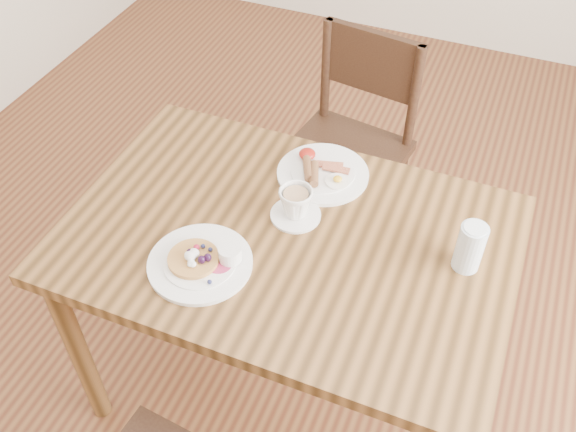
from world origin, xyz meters
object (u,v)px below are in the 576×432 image
(chair_far, at_px, (350,140))
(breakfast_plate, at_px, (321,172))
(pancake_plate, at_px, (202,261))
(water_glass, at_px, (470,247))
(teacup_saucer, at_px, (296,204))
(dining_table, at_px, (288,259))

(chair_far, xyz_separation_m, breakfast_plate, (0.06, -0.50, 0.27))
(pancake_plate, height_order, water_glass, water_glass)
(chair_far, distance_m, teacup_saucer, 0.75)
(pancake_plate, relative_size, breakfast_plate, 1.00)
(chair_far, xyz_separation_m, teacup_saucer, (0.05, -0.69, 0.30))
(chair_far, bearing_deg, dining_table, 103.31)
(teacup_saucer, bearing_deg, pancake_plate, -121.62)
(breakfast_plate, relative_size, teacup_saucer, 1.93)
(dining_table, bearing_deg, breakfast_plate, 89.99)
(dining_table, height_order, water_glass, water_glass)
(pancake_plate, distance_m, teacup_saucer, 0.30)
(teacup_saucer, distance_m, water_glass, 0.47)
(pancake_plate, height_order, teacup_saucer, teacup_saucer)
(water_glass, bearing_deg, dining_table, -171.20)
(chair_far, height_order, pancake_plate, chair_far)
(dining_table, height_order, chair_far, chair_far)
(pancake_plate, relative_size, water_glass, 1.97)
(chair_far, bearing_deg, teacup_saucer, 103.19)
(dining_table, xyz_separation_m, breakfast_plate, (0.00, 0.26, 0.11))
(dining_table, bearing_deg, water_glass, 8.80)
(chair_far, relative_size, teacup_saucer, 6.29)
(dining_table, height_order, teacup_saucer, teacup_saucer)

